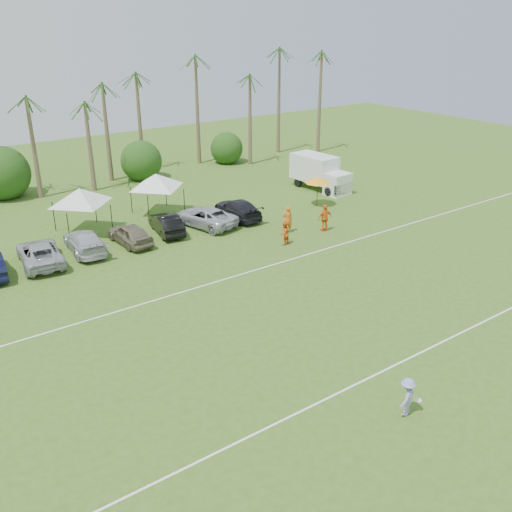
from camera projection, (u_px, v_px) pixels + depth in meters
ground at (405, 401)px, 23.18m from camera, size 120.00×120.00×0.00m
field_lines at (283, 322)px, 29.15m from camera, size 80.00×12.10×0.01m
palm_tree_4 at (19, 107)px, 46.43m from camera, size 2.40×2.40×8.90m
palm_tree_5 at (66, 92)px, 48.24m from camera, size 2.40×2.40×9.90m
palm_tree_6 at (109, 79)px, 50.05m from camera, size 2.40×2.40×10.90m
palm_tree_7 at (150, 66)px, 51.86m from camera, size 2.40×2.40×11.90m
palm_tree_8 at (199, 91)px, 55.57m from camera, size 2.40×2.40×8.90m
palm_tree_9 at (241, 79)px, 57.91m from camera, size 2.40×2.40×9.90m
palm_tree_10 at (280, 67)px, 60.26m from camera, size 2.40×2.40×10.90m
palm_tree_11 at (309, 57)px, 62.08m from camera, size 2.40×2.40×11.90m
bush_tree_1 at (2, 176)px, 48.33m from camera, size 4.00×4.00×4.00m
bush_tree_2 at (133, 157)px, 54.79m from camera, size 4.00×4.00×4.00m
bush_tree_3 at (221, 144)px, 60.16m from camera, size 4.00×4.00×4.00m
sideline_player_a at (287, 220)px, 40.63m from camera, size 0.83×0.69×1.95m
sideline_player_b at (284, 233)px, 38.56m from camera, size 0.89×0.76×1.60m
sideline_player_c at (325, 218)px, 40.93m from camera, size 1.20×0.62×1.97m
box_truck at (320, 172)px, 50.42m from camera, size 2.58×5.89×2.96m
canopy_tent_left at (79, 188)px, 39.69m from camera, size 4.74×4.74×3.84m
canopy_tent_right at (156, 174)px, 43.46m from camera, size 4.67×4.67×3.78m
market_umbrella at (318, 180)px, 45.80m from camera, size 2.20×2.20×2.45m
frisbee_player at (407, 397)px, 22.13m from camera, size 1.24×0.90×1.64m
parked_car_2 at (40, 253)px, 35.62m from camera, size 3.00×5.41×1.43m
parked_car_3 at (85, 242)px, 37.42m from camera, size 2.49×5.11×1.43m
parked_car_4 at (130, 234)px, 38.69m from camera, size 1.93×4.29×1.43m
parked_car_5 at (166, 224)px, 40.62m from camera, size 2.25×4.55×1.43m
parked_car_6 at (205, 217)px, 41.97m from camera, size 3.60×5.59×1.43m
parked_car_7 at (238, 209)px, 43.65m from camera, size 2.35×5.07×1.43m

